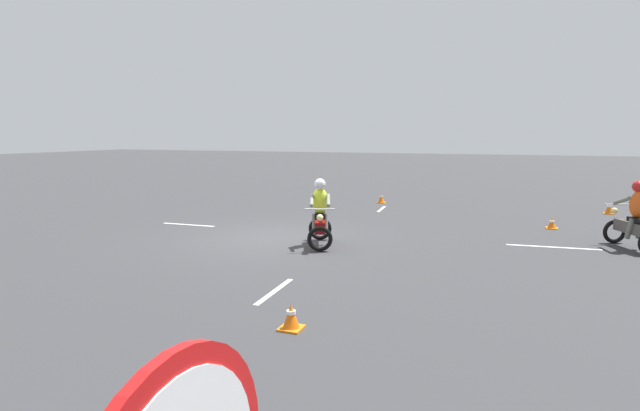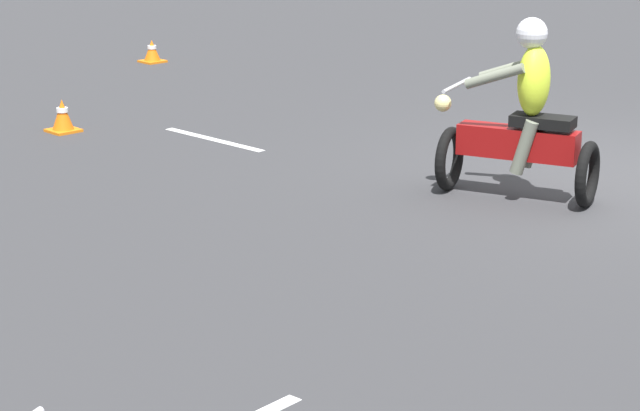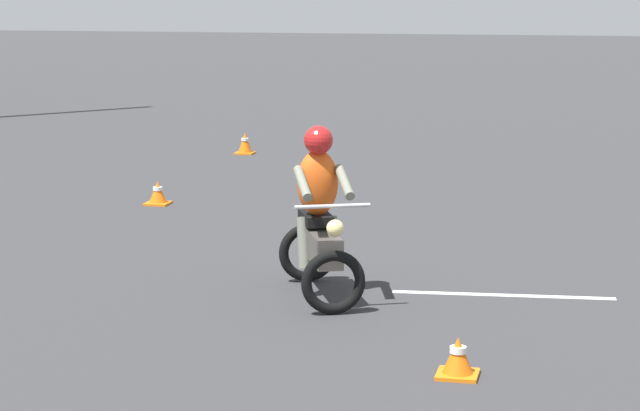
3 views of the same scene
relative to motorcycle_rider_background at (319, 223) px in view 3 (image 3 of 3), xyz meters
name	(u,v)px [view 3 (image 3 of 3)]	position (x,y,z in m)	size (l,w,h in m)	color
motorcycle_rider_background	(319,223)	(0.00, 0.00, 0.00)	(1.54, 1.12, 1.66)	black
traffic_cone_near_left	(245,144)	(9.64, 3.56, -0.54)	(0.32, 0.32, 0.38)	orange
traffic_cone_far_right	(158,193)	(4.45, 3.29, -0.57)	(0.32, 0.32, 0.32)	orange
traffic_cone_far_left	(458,358)	(-2.20, -1.60, -0.58)	(0.32, 0.32, 0.31)	orange
lane_stripe_n	(503,295)	(0.42, -1.74, -0.72)	(0.10, 2.16, 0.01)	silver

